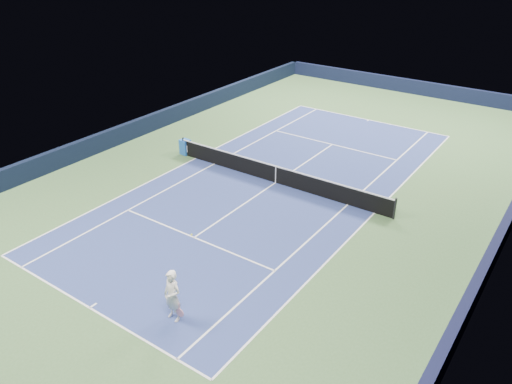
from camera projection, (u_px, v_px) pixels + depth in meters
The scene contains 19 objects.
ground at pixel (276, 183), 25.96m from camera, with size 40.00×40.00×0.00m, color #3B5D33.
wall_far at pixel (410, 86), 40.08m from camera, with size 22.00×0.35×1.10m, color black.
wall_right at pixel (500, 239), 20.20m from camera, with size 0.35×40.00×1.10m, color #111333.
wall_left at pixel (131, 131), 31.20m from camera, with size 0.35×40.00×1.10m, color black.
court_surface at pixel (276, 183), 25.96m from camera, with size 10.97×23.77×0.01m, color navy.
baseline_far at pixel (369, 120), 34.58m from camera, with size 10.97×0.08×0.00m, color white.
baseline_near at pixel (90, 308), 17.33m from camera, with size 10.97×0.08×0.00m, color white.
sideline_doubles_right at pixel (375, 213), 23.17m from camera, with size 0.08×23.77×0.00m, color white.
sideline_doubles_left at pixel (196, 158), 28.74m from camera, with size 0.08×23.77×0.00m, color white.
sideline_singles_right at pixel (348, 205), 23.86m from camera, with size 0.08×23.77×0.00m, color white.
sideline_singles_left at pixel (214, 164), 28.04m from camera, with size 0.08×23.77×0.00m, color white.
service_line_far at pixel (332, 144), 30.60m from camera, with size 8.23×0.08×0.00m, color white.
service_line_near at pixel (194, 237), 21.31m from camera, with size 8.23×0.08×0.00m, color white.
center_service_line at pixel (276, 183), 25.95m from camera, with size 0.08×12.80×0.00m, color white.
center_mark_far at pixel (368, 120), 34.47m from camera, with size 0.08×0.30×0.00m, color white.
center_mark_near at pixel (93, 305), 17.44m from camera, with size 0.08×0.30×0.00m, color white.
tennis_net at pixel (276, 174), 25.72m from camera, with size 12.90×0.10×1.07m.
sponsor_cube at pixel (185, 147), 29.10m from camera, with size 0.60×0.54×0.88m.
tennis_player at pixel (173, 296), 16.43m from camera, with size 0.85×1.29×2.89m.
Camera 1 is at (12.47, -19.60, 11.63)m, focal length 35.00 mm.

